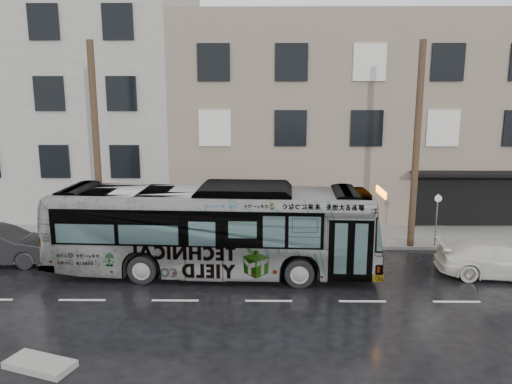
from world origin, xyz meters
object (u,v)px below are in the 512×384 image
sign_post (436,220)px  bus (213,229)px  utility_pole_front (416,147)px  white_sedan (499,259)px  utility_pole_rear (96,146)px

sign_post → bus: size_ratio=0.19×
utility_pole_front → sign_post: utility_pole_front is taller
utility_pole_front → bus: 9.63m
utility_pole_front → white_sedan: utility_pole_front is taller
bus → white_sedan: bearing=-88.2°
utility_pole_front → white_sedan: bearing=-54.4°
sign_post → white_sedan: size_ratio=0.51×
utility_pole_front → utility_pole_rear: size_ratio=1.00×
bus → white_sedan: size_ratio=2.72×
utility_pole_front → bus: size_ratio=0.71×
utility_pole_rear → bus: size_ratio=0.71×
utility_pole_rear → bus: (5.36, -3.12, -2.88)m
utility_pole_rear → white_sedan: 17.22m
sign_post → bus: bearing=-162.2°
utility_pole_rear → white_sedan: bearing=-11.6°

